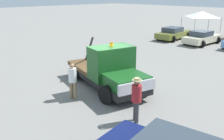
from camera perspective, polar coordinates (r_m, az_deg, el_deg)
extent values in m
plane|color=gray|center=(13.69, -1.46, -3.76)|extent=(160.00, 160.00, 0.00)
cube|color=black|center=(13.51, -1.48, -1.67)|extent=(6.08, 3.34, 0.35)
cube|color=#19511E|center=(11.67, 3.36, -2.45)|extent=(2.03, 2.19, 0.55)
cube|color=silver|center=(11.02, 5.79, -3.88)|extent=(0.61, 1.92, 0.50)
cube|color=#19511E|center=(12.68, -0.15, 1.79)|extent=(1.77, 2.42, 1.64)
cube|color=brown|center=(14.65, -4.17, 0.98)|extent=(3.34, 2.83, 0.22)
cylinder|color=black|center=(14.96, -5.25, 4.80)|extent=(1.18, 0.41, 1.63)
cylinder|color=orange|center=(12.47, -0.16, 5.88)|extent=(0.18, 0.18, 0.20)
cylinder|color=black|center=(12.48, 7.10, -3.85)|extent=(0.88, 0.26, 0.88)
cylinder|color=black|center=(11.44, -1.27, -5.73)|extent=(0.88, 0.26, 0.88)
cylinder|color=black|center=(15.58, -1.42, 0.58)|extent=(0.88, 0.26, 0.88)
cylinder|color=black|center=(14.75, -8.48, -0.57)|extent=(0.88, 0.26, 0.88)
cylinder|color=#38383D|center=(10.10, 5.35, -9.15)|extent=(0.16, 0.16, 0.86)
cylinder|color=#38383D|center=(9.91, 5.67, -9.69)|extent=(0.16, 0.16, 0.86)
cylinder|color=maroon|center=(9.69, 5.64, -5.36)|extent=(0.39, 0.39, 0.68)
sphere|color=brown|center=(9.52, 5.72, -2.83)|extent=(0.23, 0.23, 0.23)
torus|color=tan|center=(9.50, 5.73, -2.37)|extent=(0.41, 0.41, 0.06)
cylinder|color=tan|center=(9.48, 5.74, -2.11)|extent=(0.21, 0.21, 0.10)
cylinder|color=#847051|center=(12.23, -9.28, -4.48)|extent=(0.16, 0.16, 0.85)
cylinder|color=#847051|center=(12.12, -8.45, -4.65)|extent=(0.16, 0.16, 0.85)
cylinder|color=white|center=(11.91, -9.03, -1.16)|extent=(0.39, 0.39, 0.67)
sphere|color=#A87A56|center=(11.78, -9.14, 0.92)|extent=(0.23, 0.23, 0.23)
cube|color=olive|center=(28.47, 13.86, 7.92)|extent=(2.10, 4.90, 0.60)
cube|color=#333D47|center=(28.19, 13.70, 8.97)|extent=(1.72, 2.11, 0.50)
cylinder|color=black|center=(30.33, 13.90, 8.08)|extent=(0.68, 0.22, 0.68)
cylinder|color=black|center=(29.55, 16.87, 7.62)|extent=(0.68, 0.22, 0.68)
cylinder|color=black|center=(27.54, 10.58, 7.41)|extent=(0.68, 0.22, 0.68)
cylinder|color=black|center=(26.68, 13.75, 6.90)|extent=(0.68, 0.22, 0.68)
cube|color=beige|center=(26.51, 19.88, 6.74)|extent=(2.02, 4.55, 0.60)
cube|color=#333D47|center=(26.23, 19.77, 7.87)|extent=(1.68, 1.95, 0.50)
cylinder|color=black|center=(28.27, 19.83, 6.93)|extent=(0.68, 0.22, 0.68)
cylinder|color=black|center=(27.50, 22.96, 6.33)|extent=(0.68, 0.22, 0.68)
cylinder|color=black|center=(25.68, 16.50, 6.29)|extent=(0.68, 0.22, 0.68)
cylinder|color=black|center=(24.83, 19.85, 5.62)|extent=(0.68, 0.22, 0.68)
cylinder|color=#9E9EA3|center=(33.60, 15.52, 9.91)|extent=(0.07, 0.07, 1.95)
cylinder|color=#9E9EA3|center=(31.95, 21.09, 9.04)|extent=(0.07, 0.07, 1.95)
cylinder|color=#9E9EA3|center=(36.72, 18.42, 10.23)|extent=(0.07, 0.07, 1.95)
cylinder|color=#9E9EA3|center=(35.22, 23.63, 9.42)|extent=(0.07, 0.07, 1.95)
pyramid|color=white|center=(34.20, 19.90, 11.92)|extent=(3.59, 3.59, 0.76)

